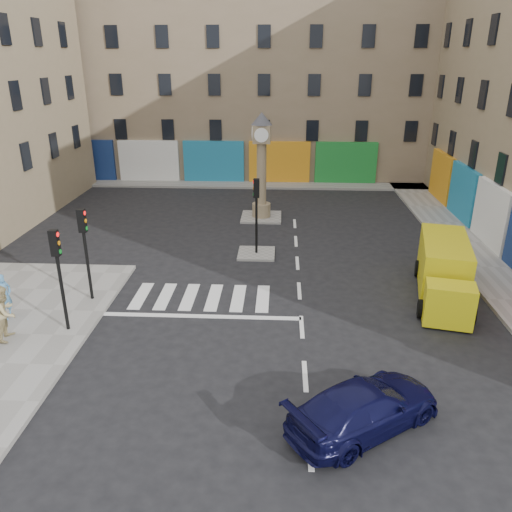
# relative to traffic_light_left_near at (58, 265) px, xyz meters

# --- Properties ---
(ground) EXTENTS (120.00, 120.00, 0.00)m
(ground) POSITION_rel_traffic_light_left_near_xyz_m (8.30, -0.20, -2.62)
(ground) COLOR black
(ground) RESTS_ON ground
(sidewalk_right) EXTENTS (2.60, 30.00, 0.15)m
(sidewalk_right) POSITION_rel_traffic_light_left_near_xyz_m (17.00, 9.80, -2.55)
(sidewalk_right) COLOR gray
(sidewalk_right) RESTS_ON ground
(sidewalk_far) EXTENTS (32.00, 2.40, 0.15)m
(sidewalk_far) POSITION_rel_traffic_light_left_near_xyz_m (4.30, 22.00, -2.55)
(sidewalk_far) COLOR gray
(sidewalk_far) RESTS_ON ground
(island_near) EXTENTS (1.80, 1.80, 0.12)m
(island_near) POSITION_rel_traffic_light_left_near_xyz_m (6.30, 7.80, -2.56)
(island_near) COLOR gray
(island_near) RESTS_ON ground
(island_far) EXTENTS (2.40, 2.40, 0.12)m
(island_far) POSITION_rel_traffic_light_left_near_xyz_m (6.30, 13.80, -2.56)
(island_far) COLOR gray
(island_far) RESTS_ON ground
(building_far) EXTENTS (32.00, 10.00, 17.00)m
(building_far) POSITION_rel_traffic_light_left_near_xyz_m (4.30, 27.80, 5.88)
(building_far) COLOR #836F57
(building_far) RESTS_ON ground
(traffic_light_left_near) EXTENTS (0.28, 0.22, 3.70)m
(traffic_light_left_near) POSITION_rel_traffic_light_left_near_xyz_m (0.00, 0.00, 0.00)
(traffic_light_left_near) COLOR black
(traffic_light_left_near) RESTS_ON sidewalk_left
(traffic_light_left_far) EXTENTS (0.28, 0.22, 3.70)m
(traffic_light_left_far) POSITION_rel_traffic_light_left_near_xyz_m (0.00, 2.40, 0.00)
(traffic_light_left_far) COLOR black
(traffic_light_left_far) RESTS_ON sidewalk_left
(traffic_light_island) EXTENTS (0.28, 0.22, 3.70)m
(traffic_light_island) POSITION_rel_traffic_light_left_near_xyz_m (6.30, 7.80, -0.03)
(traffic_light_island) COLOR black
(traffic_light_island) RESTS_ON island_near
(clock_pillar) EXTENTS (1.20, 1.20, 6.10)m
(clock_pillar) POSITION_rel_traffic_light_left_near_xyz_m (6.30, 13.80, 0.93)
(clock_pillar) COLOR #8A775A
(clock_pillar) RESTS_ON island_far
(navy_sedan) EXTENTS (4.70, 4.07, 1.30)m
(navy_sedan) POSITION_rel_traffic_light_left_near_xyz_m (9.75, -4.37, -1.97)
(navy_sedan) COLOR black
(navy_sedan) RESTS_ON ground
(yellow_van) EXTENTS (3.02, 6.17, 2.16)m
(yellow_van) POSITION_rel_traffic_light_left_near_xyz_m (14.13, 3.79, -1.55)
(yellow_van) COLOR yellow
(yellow_van) RESTS_ON ground
(pedestrian_blue) EXTENTS (0.53, 0.70, 1.75)m
(pedestrian_blue) POSITION_rel_traffic_light_left_near_xyz_m (-2.53, 0.70, -1.60)
(pedestrian_blue) COLOR #5088B6
(pedestrian_blue) RESTS_ON sidewalk_left
(pedestrian_tan) EXTENTS (0.83, 1.02, 1.95)m
(pedestrian_tan) POSITION_rel_traffic_light_left_near_xyz_m (-1.75, -0.69, -1.50)
(pedestrian_tan) COLOR tan
(pedestrian_tan) RESTS_ON sidewalk_left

